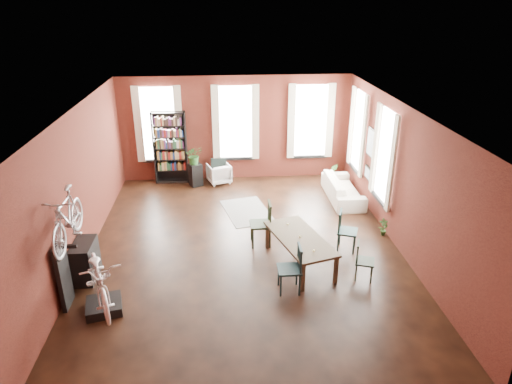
{
  "coord_description": "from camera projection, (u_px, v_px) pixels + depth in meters",
  "views": [
    {
      "loc": [
        -0.46,
        -9.07,
        5.32
      ],
      "look_at": [
        0.31,
        0.6,
        1.15
      ],
      "focal_mm": 32.0,
      "sensor_mm": 36.0,
      "label": 1
    }
  ],
  "objects": [
    {
      "name": "dining_chair_c",
      "position": [
        365.0,
        261.0,
        9.2
      ],
      "size": [
        0.48,
        0.48,
        0.81
      ],
      "primitive_type": "cube",
      "rotation": [
        0.0,
        0.0,
        1.24
      ],
      "color": "black",
      "rests_on": "ground"
    },
    {
      "name": "bicycle_floor",
      "position": [
        96.0,
        256.0,
        7.97
      ],
      "size": [
        0.98,
        1.18,
        1.92
      ],
      "primitive_type": "imported",
      "rotation": [
        0.0,
        0.0,
        0.36
      ],
      "color": "white",
      "rests_on": "bike_trainer"
    },
    {
      "name": "bicycle_hung",
      "position": [
        64.0,
        201.0,
        7.72
      ],
      "size": [
        0.47,
        1.0,
        1.66
      ],
      "primitive_type": "imported",
      "color": "#A5A8AD",
      "rests_on": "bike_wall_rack"
    },
    {
      "name": "dining_table",
      "position": [
        299.0,
        251.0,
        9.71
      ],
      "size": [
        1.39,
        2.09,
        0.66
      ],
      "primitive_type": "cube",
      "rotation": [
        0.0,
        0.0,
        0.29
      ],
      "color": "#4C402D",
      "rests_on": "ground"
    },
    {
      "name": "plant_stand",
      "position": [
        196.0,
        175.0,
        13.82
      ],
      "size": [
        0.45,
        0.45,
        0.68
      ],
      "primitive_type": "cube",
      "rotation": [
        0.0,
        0.0,
        0.42
      ],
      "color": "black",
      "rests_on": "ground"
    },
    {
      "name": "dining_chair_d",
      "position": [
        347.0,
        231.0,
        10.24
      ],
      "size": [
        0.55,
        0.55,
        0.93
      ],
      "primitive_type": "cube",
      "rotation": [
        0.0,
        0.0,
        1.21
      ],
      "color": "#173330",
      "rests_on": "ground"
    },
    {
      "name": "bookshelf",
      "position": [
        170.0,
        148.0,
        13.8
      ],
      "size": [
        1.0,
        0.32,
        2.2
      ],
      "primitive_type": "cube",
      "color": "black",
      "rests_on": "ground"
    },
    {
      "name": "bike_trainer",
      "position": [
        104.0,
        306.0,
        8.36
      ],
      "size": [
        0.75,
        0.75,
        0.18
      ],
      "primitive_type": "cube",
      "rotation": [
        0.0,
        0.0,
        0.23
      ],
      "color": "black",
      "rests_on": "ground"
    },
    {
      "name": "striped_rug",
      "position": [
        247.0,
        211.0,
        12.24
      ],
      "size": [
        1.46,
        1.95,
        0.01
      ],
      "primitive_type": "cube",
      "rotation": [
        0.0,
        0.0,
        0.23
      ],
      "color": "black",
      "rests_on": "ground"
    },
    {
      "name": "plant_on_stand",
      "position": [
        194.0,
        157.0,
        13.62
      ],
      "size": [
        0.61,
        0.65,
        0.43
      ],
      "primitive_type": "imported",
      "rotation": [
        0.0,
        0.0,
        0.22
      ],
      "color": "#285D25",
      "rests_on": "plant_stand"
    },
    {
      "name": "console_table",
      "position": [
        85.0,
        261.0,
        9.22
      ],
      "size": [
        0.4,
        0.8,
        0.8
      ],
      "primitive_type": "cube",
      "color": "black",
      "rests_on": "ground"
    },
    {
      "name": "bike_wall_rack",
      "position": [
        63.0,
        275.0,
        8.29
      ],
      "size": [
        0.16,
        0.6,
        1.3
      ],
      "primitive_type": "cube",
      "color": "black",
      "rests_on": "ground"
    },
    {
      "name": "dining_chair_a",
      "position": [
        289.0,
        269.0,
        8.78
      ],
      "size": [
        0.45,
        0.45,
        0.97
      ],
      "primitive_type": "cube",
      "rotation": [
        0.0,
        0.0,
        -1.58
      ],
      "color": "#173034",
      "rests_on": "ground"
    },
    {
      "name": "plant_by_sofa",
      "position": [
        331.0,
        180.0,
        13.98
      ],
      "size": [
        0.37,
        0.67,
        0.3
      ],
      "primitive_type": "imported",
      "rotation": [
        0.0,
        0.0,
        0.01
      ],
      "color": "#306227",
      "rests_on": "ground"
    },
    {
      "name": "cream_sofa",
      "position": [
        343.0,
        185.0,
        12.88
      ],
      "size": [
        0.61,
        2.08,
        0.81
      ],
      "primitive_type": "imported",
      "rotation": [
        0.0,
        0.0,
        1.57
      ],
      "color": "beige",
      "rests_on": "ground"
    },
    {
      "name": "dining_chair_b",
      "position": [
        261.0,
        224.0,
        10.44
      ],
      "size": [
        0.49,
        0.49,
        1.04
      ],
      "primitive_type": "cube",
      "rotation": [
        0.0,
        0.0,
        -1.56
      ],
      "color": "#1F2F1B",
      "rests_on": "ground"
    },
    {
      "name": "room",
      "position": [
        253.0,
        151.0,
        10.18
      ],
      "size": [
        9.0,
        9.04,
        3.22
      ],
      "color": "black",
      "rests_on": "ground"
    },
    {
      "name": "plant_small",
      "position": [
        383.0,
        232.0,
        11.01
      ],
      "size": [
        0.31,
        0.47,
        0.15
      ],
      "primitive_type": "imported",
      "rotation": [
        0.0,
        0.0,
        0.2
      ],
      "color": "#2F5D25",
      "rests_on": "ground"
    },
    {
      "name": "white_armchair",
      "position": [
        219.0,
        172.0,
        14.02
      ],
      "size": [
        0.8,
        0.77,
        0.66
      ],
      "primitive_type": "imported",
      "rotation": [
        0.0,
        0.0,
        3.46
      ],
      "color": "silver",
      "rests_on": "ground"
    }
  ]
}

